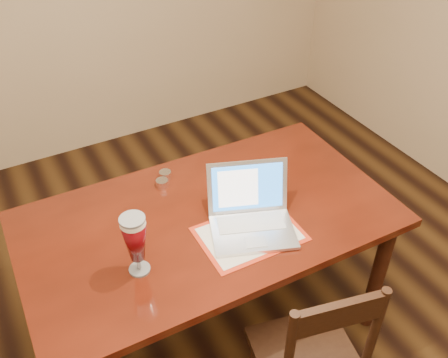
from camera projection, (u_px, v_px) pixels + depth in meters
room_shell at (246, 60)px, 1.33m from camera, size 4.51×5.01×2.71m
dining_table at (209, 231)px, 2.33m from camera, size 1.71×0.98×1.08m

